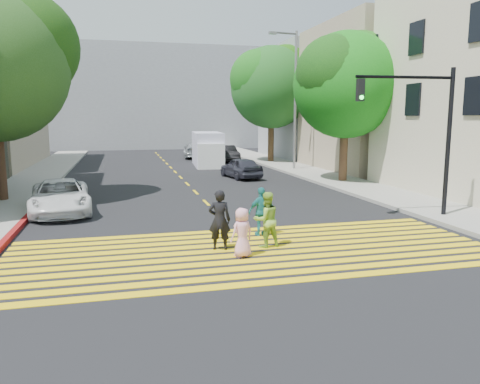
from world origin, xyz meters
name	(u,v)px	position (x,y,z in m)	size (l,w,h in m)	color
ground	(269,265)	(0.00, 0.00, 0.00)	(120.00, 120.00, 0.00)	black
sidewalk_left	(44,173)	(-8.50, 22.00, 0.07)	(3.00, 40.00, 0.15)	gray
sidewalk_right	(328,178)	(8.50, 15.00, 0.07)	(3.00, 60.00, 0.15)	gray
curb_red	(21,225)	(-6.90, 6.00, 0.08)	(0.20, 8.00, 0.16)	maroon
crosswalk	(255,251)	(0.00, 1.28, 0.01)	(13.40, 5.30, 0.01)	yellow
lane_line	(173,170)	(0.00, 22.50, 0.01)	(0.12, 34.40, 0.01)	yellow
building_right_tan	(391,98)	(15.00, 19.00, 5.00)	(10.00, 10.00, 10.00)	tan
building_right_grey	(325,103)	(15.00, 30.00, 5.00)	(10.00, 10.00, 10.00)	gray
backdrop_block	(149,98)	(0.00, 48.00, 6.00)	(30.00, 8.00, 12.00)	gray
tree_right_near	(347,80)	(8.69, 13.36, 5.73)	(7.19, 7.01, 8.47)	#4C2D1A
tree_right_far	(272,83)	(8.45, 25.81, 6.41)	(7.30, 6.71, 9.49)	#40261E
pedestrian_man	(220,220)	(-0.92, 1.69, 0.85)	(0.62, 0.41, 1.70)	black
pedestrian_woman	(266,220)	(0.43, 1.65, 0.80)	(0.77, 0.60, 1.59)	#8FBF3E
pedestrian_child	(242,233)	(-0.48, 0.87, 0.66)	(0.65, 0.42, 1.33)	#F4A5BB
pedestrian_extra	(262,212)	(0.69, 2.93, 0.77)	(0.90, 0.37, 1.53)	teal
white_sedan	(60,197)	(-5.86, 8.18, 0.65)	(2.15, 4.67, 1.30)	white
dark_car_near	(241,168)	(3.53, 16.75, 0.65)	(1.52, 3.79, 1.29)	#252530
silver_car	(195,150)	(3.00, 31.71, 0.71)	(1.98, 4.86, 1.41)	#A3A8AC
dark_car_parked	(227,154)	(5.04, 27.48, 0.68)	(1.44, 4.12, 1.36)	black
white_van	(208,150)	(2.90, 24.42, 1.21)	(2.45, 5.55, 2.55)	silver
traffic_signal	(424,122)	(6.92, 3.81, 3.50)	(3.68, 0.50, 5.41)	black
street_lamp	(293,92)	(7.99, 19.86, 5.40)	(2.13, 0.50, 9.41)	gray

